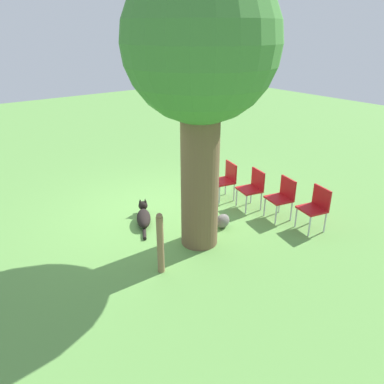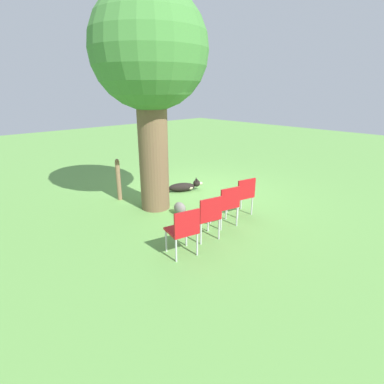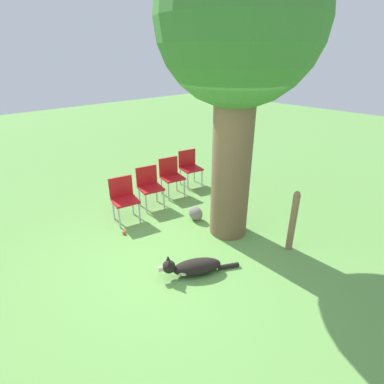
# 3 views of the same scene
# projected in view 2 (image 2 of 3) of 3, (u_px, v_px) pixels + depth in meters

# --- Properties ---
(ground_plane) EXTENTS (30.00, 30.00, 0.00)m
(ground_plane) POSITION_uv_depth(u_px,v_px,m) (197.00, 194.00, 7.67)
(ground_plane) COLOR #609947
(oak_tree) EXTENTS (2.32, 2.32, 4.44)m
(oak_tree) POSITION_uv_depth(u_px,v_px,m) (149.00, 58.00, 5.82)
(oak_tree) COLOR brown
(oak_tree) RESTS_ON ground_plane
(dog) EXTENTS (0.66, 1.07, 0.34)m
(dog) POSITION_uv_depth(u_px,v_px,m) (184.00, 187.00, 7.88)
(dog) COLOR black
(dog) RESTS_ON ground_plane
(fence_post) EXTENTS (0.11, 0.11, 1.01)m
(fence_post) POSITION_uv_depth(u_px,v_px,m) (118.00, 179.00, 7.16)
(fence_post) COLOR #846647
(fence_post) RESTS_ON ground_plane
(red_chair_0) EXTENTS (0.51, 0.52, 0.82)m
(red_chair_0) POSITION_uv_depth(u_px,v_px,m) (243.00, 194.00, 6.29)
(red_chair_0) COLOR #B21419
(red_chair_0) RESTS_ON ground_plane
(red_chair_1) EXTENTS (0.51, 0.52, 0.82)m
(red_chair_1) POSITION_uv_depth(u_px,v_px,m) (226.00, 203.00, 5.76)
(red_chair_1) COLOR #B21419
(red_chair_1) RESTS_ON ground_plane
(red_chair_2) EXTENTS (0.51, 0.52, 0.82)m
(red_chair_2) POSITION_uv_depth(u_px,v_px,m) (207.00, 215.00, 5.24)
(red_chair_2) COLOR #B21419
(red_chair_2) RESTS_ON ground_plane
(red_chair_3) EXTENTS (0.51, 0.52, 0.82)m
(red_chair_3) POSITION_uv_depth(u_px,v_px,m) (184.00, 229.00, 4.71)
(red_chair_3) COLOR #B21419
(red_chair_3) RESTS_ON ground_plane
(tennis_ball) EXTENTS (0.07, 0.07, 0.07)m
(tennis_ball) POSITION_uv_depth(u_px,v_px,m) (235.00, 204.00, 6.93)
(tennis_ball) COLOR #E54C33
(tennis_ball) RESTS_ON ground_plane
(garden_rock) EXTENTS (0.30, 0.21, 0.27)m
(garden_rock) POSITION_uv_depth(u_px,v_px,m) (180.00, 208.00, 6.43)
(garden_rock) COLOR slate
(garden_rock) RESTS_ON ground_plane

